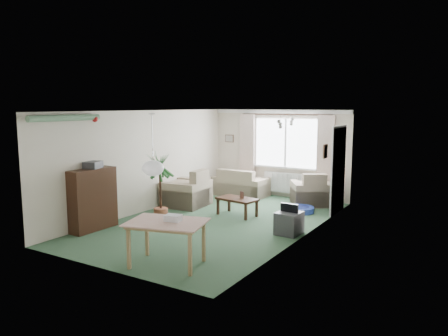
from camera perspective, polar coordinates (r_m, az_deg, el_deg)
The scene contains 25 objects.
ground at distance 9.58m, azimuth -0.94°, elevation -7.04°, with size 6.50×6.50×0.00m, color #315138.
window at distance 12.06m, azimuth 8.10°, elevation 3.27°, with size 1.80×0.03×1.30m, color white.
curtain_rod at distance 11.94m, azimuth 8.02°, elevation 6.93°, with size 2.60×0.03×0.03m, color black.
curtain_left at distance 12.49m, azimuth 3.04°, elevation 2.45°, with size 0.45×0.08×2.00m, color beige.
curtain_right at distance 11.58m, azimuth 13.11°, elevation 1.80°, with size 0.45×0.08×2.00m, color beige.
radiator at distance 12.16m, azimuth 7.92°, elevation -1.91°, with size 1.20×0.10×0.55m, color white.
doorway at distance 10.55m, azimuth 14.74°, elevation -0.35°, with size 0.03×0.95×2.00m, color black.
pendant_lamp at distance 7.34m, azimuth -9.26°, elevation -0.04°, with size 0.36×0.36×0.36m, color white.
tinsel_garland at distance 8.80m, azimuth -19.99°, elevation 6.16°, with size 1.60×1.60×0.12m, color #196626.
bauble_cluster_a at distance 9.45m, azimuth 8.71°, elevation 6.30°, with size 0.20×0.20×0.20m, color silver.
bauble_cluster_b at distance 8.23m, azimuth 7.40°, elevation 6.05°, with size 0.20×0.20×0.20m, color silver.
wall_picture_back at distance 12.87m, azimuth 0.71°, elevation 3.88°, with size 0.28×0.03×0.22m, color brown.
wall_picture_right at distance 9.53m, azimuth 13.10°, elevation 2.16°, with size 0.03×0.24×0.30m, color brown.
sofa at distance 12.28m, azimuth 2.20°, elevation -1.86°, with size 1.51×0.80×0.75m, color tan.
armchair_corner at distance 11.34m, azimuth 11.33°, elevation -2.61°, with size 0.95×0.90×0.85m, color beige.
armchair_left at distance 11.04m, azimuth -5.00°, elevation -2.55°, with size 1.04×0.99×0.93m, color beige.
coffee_table at distance 10.07m, azimuth 1.72°, elevation -5.09°, with size 0.91×0.51×0.41m, color black.
photo_frame at distance 9.98m, azimuth 2.37°, elevation -3.53°, with size 0.12×0.02×0.16m, color #4D3128.
bookshelf at distance 9.25m, azimuth -16.78°, elevation -3.94°, with size 0.34×1.03×1.25m, color black.
hifi_box at distance 9.20m, azimuth -16.75°, elevation 0.40°, with size 0.28×0.35×0.14m, color #3A3A3F.
houseplant at distance 9.60m, azimuth -8.32°, elevation -2.39°, with size 0.66×0.66×1.54m, color #1E5820.
dining_table at distance 7.05m, azimuth -7.44°, elevation -9.81°, with size 1.11×0.74×0.69m, color tan.
gift_box at distance 6.96m, azimuth -6.67°, elevation -6.57°, with size 0.25×0.18×0.12m, color white.
tv_cube at distance 8.74m, azimuth 8.49°, elevation -7.13°, with size 0.44×0.49×0.44m, color #3D3C42.
pet_bed at distance 10.56m, azimuth 9.88°, elevation -5.36°, with size 0.66×0.66×0.13m, color navy.
Camera 1 is at (4.94, -7.81, 2.52)m, focal length 35.00 mm.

